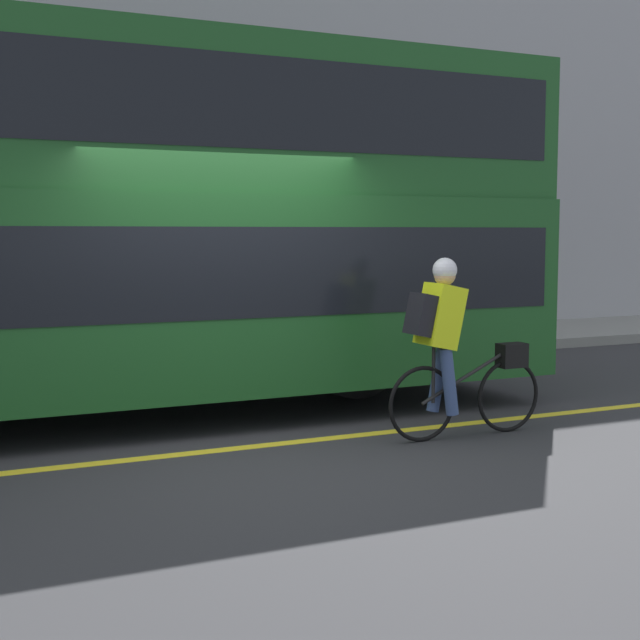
% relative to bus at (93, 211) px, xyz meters
% --- Properties ---
extents(ground_plane, '(80.00, 80.00, 0.00)m').
position_rel_bus_xyz_m(ground_plane, '(0.89, -1.64, -2.01)').
color(ground_plane, '#2D2D30').
extents(road_center_line, '(50.00, 0.14, 0.01)m').
position_rel_bus_xyz_m(road_center_line, '(0.89, -1.68, -2.01)').
color(road_center_line, yellow).
rests_on(road_center_line, ground_plane).
extents(sidewalk_curb, '(60.00, 2.49, 0.15)m').
position_rel_bus_xyz_m(sidewalk_curb, '(0.89, 3.56, -1.94)').
color(sidewalk_curb, gray).
rests_on(sidewalk_curb, ground_plane).
extents(building_facade, '(60.00, 0.30, 8.97)m').
position_rel_bus_xyz_m(building_facade, '(0.89, 4.95, 2.47)').
color(building_facade, '#9E9EA3').
rests_on(building_facade, ground_plane).
extents(bus, '(9.02, 2.61, 3.59)m').
position_rel_bus_xyz_m(bus, '(0.00, 0.00, 0.00)').
color(bus, black).
rests_on(bus, ground_plane).
extents(cyclist_on_bike, '(1.58, 0.32, 1.60)m').
position_rel_bus_xyz_m(cyclist_on_bike, '(2.65, -2.12, -1.15)').
color(cyclist_on_bike, black).
rests_on(cyclist_on_bike, ground_plane).
extents(street_sign_post, '(0.36, 0.09, 2.56)m').
position_rel_bus_xyz_m(street_sign_post, '(2.58, 3.42, -0.43)').
color(street_sign_post, '#59595B').
rests_on(street_sign_post, sidewalk_curb).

